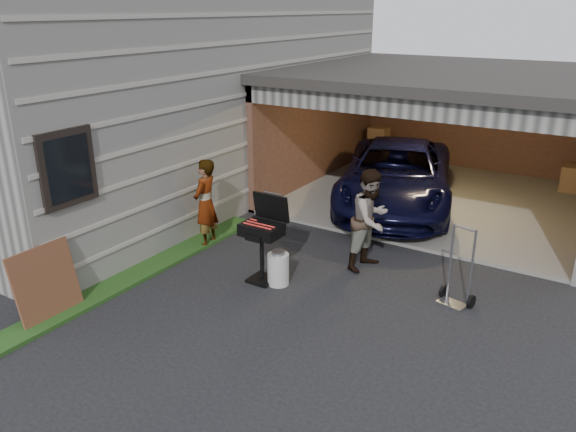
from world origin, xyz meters
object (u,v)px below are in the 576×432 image
at_px(woman, 206,203).
at_px(man, 371,220).
at_px(propane_tank, 278,269).
at_px(minivan, 396,178).
at_px(plywood_panel, 46,283).
at_px(bbq_grill, 263,232).
at_px(hand_truck, 456,290).

height_order(woman, man, man).
bearing_deg(man, propane_tank, 155.65).
xyz_separation_m(minivan, woman, (-2.14, -3.76, 0.14)).
relative_size(minivan, man, 2.85).
bearing_deg(minivan, man, -93.71).
distance_m(man, plywood_panel, 5.02).
distance_m(minivan, man, 3.12).
bearing_deg(propane_tank, man, 54.71).
bearing_deg(minivan, propane_tank, -110.31).
distance_m(bbq_grill, plywood_panel, 3.20).
xyz_separation_m(man, bbq_grill, (-1.22, -1.36, -0.02)).
height_order(bbq_grill, propane_tank, bbq_grill).
height_order(man, propane_tank, man).
height_order(propane_tank, plywood_panel, plywood_panel).
height_order(man, bbq_grill, man).
bearing_deg(woman, plywood_panel, -15.86).
distance_m(minivan, woman, 4.32).
relative_size(woman, bbq_grill, 1.16).
xyz_separation_m(minivan, propane_tank, (-0.18, -4.36, -0.42)).
height_order(minivan, bbq_grill, bbq_grill).
height_order(woman, bbq_grill, woman).
distance_m(minivan, plywood_panel, 7.32).
bearing_deg(man, hand_truck, -95.48).
bearing_deg(bbq_grill, hand_truck, 17.17).
relative_size(man, bbq_grill, 1.22).
distance_m(man, propane_tank, 1.75).
bearing_deg(hand_truck, plywood_panel, -130.39).
bearing_deg(hand_truck, man, 177.47).
xyz_separation_m(man, hand_truck, (1.62, -0.48, -0.62)).
bearing_deg(woman, man, 92.74).
bearing_deg(woman, hand_truck, 81.77).
bearing_deg(hand_truck, bbq_grill, -148.93).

